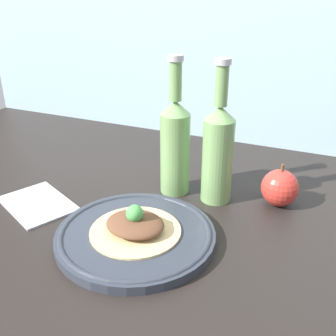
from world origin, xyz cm
name	(u,v)px	position (x,y,z in cm)	size (l,w,h in cm)	color
ground_plane	(161,238)	(0.00, 0.00, -2.00)	(180.00, 110.00, 4.00)	black
plate	(136,235)	(-2.89, -4.77, 1.11)	(29.72, 29.72, 2.08)	#2D333D
plated_food	(135,225)	(-2.89, -4.77, 3.20)	(16.95, 16.95, 5.57)	#D6BC7F
cider_bottle_left	(175,143)	(-3.74, 15.98, 11.73)	(6.57, 6.57, 30.60)	#729E5B
cider_bottle_right	(218,150)	(6.04, 15.98, 11.73)	(6.57, 6.57, 30.60)	#729E5B
apple	(280,188)	(19.18, 19.24, 3.98)	(7.95, 7.95, 9.47)	red
napkin	(38,203)	(-28.45, -1.92, 0.40)	(20.23, 17.81, 0.80)	#B7BCC6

